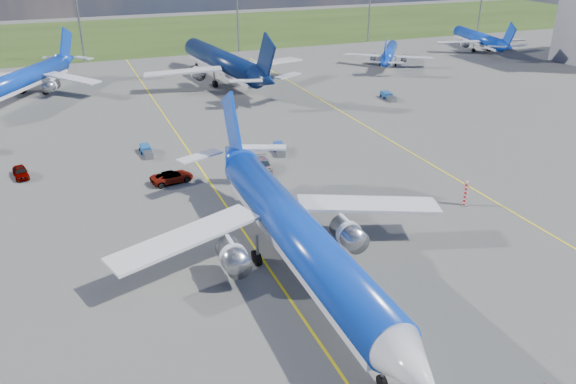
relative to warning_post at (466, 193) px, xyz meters
name	(u,v)px	position (x,y,z in m)	size (l,w,h in m)	color
ground	(282,288)	(-26.00, -8.00, -1.50)	(400.00, 400.00, 0.00)	#51514E
grass_strip	(110,36)	(-26.00, 142.00, -1.50)	(400.00, 80.00, 0.01)	#2D4719
taxiway_lines	(207,176)	(-25.83, 19.70, -1.49)	(60.25, 160.00, 0.02)	yellow
floodlight_masts	(161,6)	(-16.00, 102.00, 11.06)	(202.20, 0.50, 22.70)	slate
warning_post	(466,193)	(0.00, 0.00, 0.00)	(0.50, 0.50, 3.00)	red
bg_jet_nnw	(28,97)	(-48.64, 71.37, -1.50)	(30.69, 40.29, 10.55)	#0D39BB
bg_jet_n	(223,82)	(-9.68, 69.38, -1.50)	(37.62, 49.38, 12.93)	#071740
bg_jet_ne	(388,64)	(33.12, 72.04, -1.50)	(22.72, 29.81, 7.81)	#0D39BB
bg_jet_ene	(477,50)	(65.73, 79.32, -1.50)	(26.91, 35.33, 9.25)	#0D39BB
main_airliner	(297,274)	(-23.89, -6.32, -1.50)	(35.58, 46.69, 12.23)	#0D39BB
service_car_a	(21,172)	(-48.50, 28.34, -0.78)	(1.69, 4.21, 1.43)	#999999
service_car_b	(172,177)	(-30.47, 19.37, -0.75)	(2.50, 5.43, 1.51)	#999999
service_car_c	(263,165)	(-18.23, 19.04, -0.80)	(1.97, 4.84, 1.41)	#999999
baggage_tug_w	(279,149)	(-13.80, 24.59, -1.02)	(2.23, 4.72, 1.02)	#193F97
baggage_tug_c	(146,151)	(-31.94, 30.94, -1.01)	(1.35, 4.65, 1.04)	#19519A
baggage_tug_e	(388,96)	(16.21, 44.09, -0.97)	(1.94, 5.15, 1.13)	#17488C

